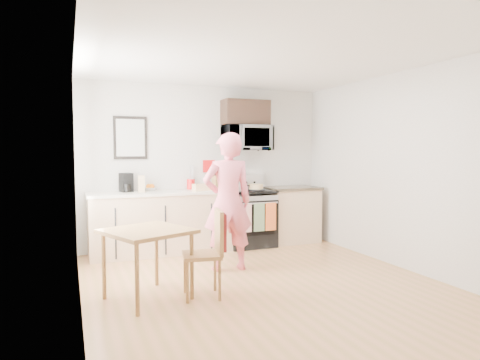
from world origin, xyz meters
name	(u,v)px	position (x,y,z in m)	size (l,w,h in m)	color
floor	(265,285)	(0.00, 0.00, 0.00)	(4.60, 4.60, 0.00)	#A0753E
back_wall	(206,166)	(0.00, 2.30, 1.30)	(4.00, 0.04, 2.60)	beige
front_wall	(420,191)	(0.00, -2.30, 1.30)	(4.00, 0.04, 2.60)	beige
left_wall	(78,177)	(-2.00, 0.00, 1.30)	(0.04, 4.60, 2.60)	beige
right_wall	(404,170)	(2.00, 0.00, 1.30)	(0.04, 4.60, 2.60)	beige
ceiling	(266,57)	(0.00, 0.00, 2.60)	(4.00, 4.60, 0.04)	white
window	(79,151)	(-1.96, 0.80, 1.55)	(0.06, 1.40, 1.50)	white
cabinet_left	(161,224)	(-0.80, 2.00, 0.45)	(2.10, 0.60, 0.90)	#CFAB85
countertop_left	(161,193)	(-0.80, 2.00, 0.92)	(2.14, 0.64, 0.04)	beige
cabinet_right	(291,215)	(1.43, 2.00, 0.45)	(0.84, 0.60, 0.90)	#CFAB85
countertop_right	(292,188)	(1.43, 2.00, 0.92)	(0.88, 0.64, 0.04)	black
range	(249,219)	(0.63, 1.98, 0.44)	(0.76, 0.70, 1.16)	black
microwave	(246,138)	(0.63, 2.08, 1.76)	(0.76, 0.51, 0.42)	#B0B1B5
upper_cabinet	(245,112)	(0.63, 2.12, 2.18)	(0.76, 0.35, 0.40)	black
wall_art	(130,138)	(-1.20, 2.28, 1.75)	(0.50, 0.04, 0.65)	black
wall_trivet	(209,166)	(0.05, 2.28, 1.30)	(0.20, 0.02, 0.20)	red
person	(228,202)	(-0.18, 0.77, 0.89)	(0.65, 0.43, 1.79)	#C63653
dining_table	(147,237)	(-1.34, 0.05, 0.65)	(0.90, 0.90, 0.74)	brown
chair	(214,241)	(-0.66, -0.12, 0.60)	(0.49, 0.46, 0.93)	brown
knife_block	(216,182)	(0.15, 2.21, 1.05)	(0.10, 0.13, 0.21)	brown
utensil_crock	(191,180)	(-0.28, 2.22, 1.09)	(0.13, 0.13, 0.38)	red
fruit_bowl	(150,188)	(-0.93, 2.18, 0.98)	(0.29, 0.29, 0.10)	white
milk_carton	(141,184)	(-1.09, 2.00, 1.06)	(0.09, 0.09, 0.25)	tan
coffee_maker	(126,183)	(-1.29, 2.15, 1.07)	(0.20, 0.25, 0.28)	black
bread_bag	(202,187)	(-0.18, 1.89, 0.99)	(0.29, 0.14, 0.11)	tan
cake	(256,187)	(0.70, 1.85, 0.97)	(0.28, 0.28, 0.09)	black
kettle	(234,182)	(0.45, 2.17, 1.03)	(0.20, 0.20, 0.25)	white
pot	(240,187)	(0.41, 1.84, 0.98)	(0.21, 0.35, 0.10)	#B0B1B5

